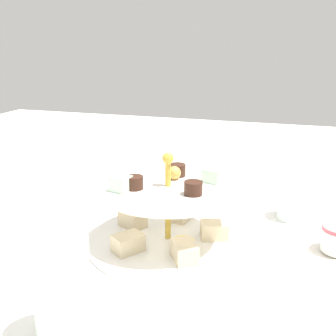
{
  "coord_description": "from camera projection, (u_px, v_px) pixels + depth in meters",
  "views": [
    {
      "loc": [
        0.2,
        -0.63,
        0.34
      ],
      "look_at": [
        0.0,
        0.0,
        0.14
      ],
      "focal_mm": 43.9,
      "sensor_mm": 36.0,
      "label": 1
    }
  ],
  "objects": [
    {
      "name": "water_glass_short_left",
      "position": [
        293.0,
        203.0,
        0.83
      ],
      "size": [
        0.06,
        0.06,
        0.07
      ],
      "primitive_type": "cylinder",
      "color": "silver",
      "rests_on": "ground_plane"
    },
    {
      "name": "butter_knife_left",
      "position": [
        13.0,
        220.0,
        0.82
      ],
      "size": [
        0.03,
        0.17,
        0.0
      ],
      "primitive_type": "cube",
      "rotation": [
        0.0,
        0.0,
        4.63
      ],
      "color": "silver",
      "rests_on": "ground_plane"
    },
    {
      "name": "water_glass_tall_right",
      "position": [
        62.0,
        291.0,
        0.48
      ],
      "size": [
        0.07,
        0.07,
        0.13
      ],
      "primitive_type": "cylinder",
      "color": "silver",
      "rests_on": "ground_plane"
    },
    {
      "name": "ground_plane",
      "position": [
        168.0,
        243.0,
        0.73
      ],
      "size": [
        2.4,
        2.4,
        0.0
      ],
      "primitive_type": "plane",
      "color": "white"
    },
    {
      "name": "tiered_serving_stand",
      "position": [
        168.0,
        219.0,
        0.72
      ],
      "size": [
        0.28,
        0.28,
        0.17
      ],
      "color": "white",
      "rests_on": "ground_plane"
    }
  ]
}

